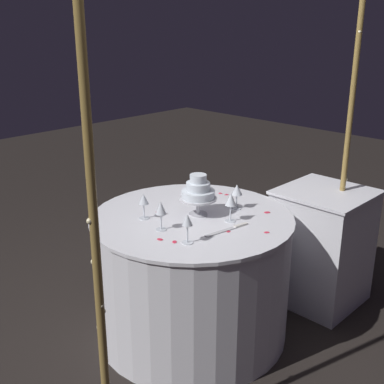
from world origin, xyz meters
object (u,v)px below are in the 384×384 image
object	(u,v)px
main_table	(192,275)
wine_glass_0	(237,191)
decorative_arch	(258,85)
tiered_cake	(198,191)
wine_glass_3	(187,222)
cake_knife	(229,229)
wine_glass_1	(144,200)
wine_glass_2	(231,201)
wine_glass_4	(161,209)
side_table	(321,246)

from	to	relation	value
main_table	wine_glass_0	size ratio (longest dim) A/B	7.71
decorative_arch	tiered_cake	bearing A→B (deg)	-95.52
wine_glass_3	cake_knife	world-z (taller)	wine_glass_3
wine_glass_1	wine_glass_3	xyz separation A→B (m)	(0.06, 0.42, 0.01)
wine_glass_1	cake_knife	world-z (taller)	wine_glass_1
wine_glass_2	wine_glass_3	distance (m)	0.38
wine_glass_0	wine_glass_1	xyz separation A→B (m)	(0.50, -0.29, -0.00)
decorative_arch	main_table	size ratio (longest dim) A/B	2.07
wine_glass_0	wine_glass_1	size ratio (longest dim) A/B	1.02
wine_glass_0	wine_glass_3	world-z (taller)	wine_glass_3
wine_glass_3	cake_knife	distance (m)	0.31
tiered_cake	wine_glass_3	size ratio (longest dim) A/B	1.56
wine_glass_0	wine_glass_2	bearing A→B (deg)	29.79
decorative_arch	wine_glass_1	bearing A→B (deg)	-70.37
cake_knife	tiered_cake	bearing A→B (deg)	-98.21
tiered_cake	cake_knife	bearing A→B (deg)	81.79
wine_glass_4	cake_knife	size ratio (longest dim) A/B	0.57
main_table	cake_knife	size ratio (longest dim) A/B	4.09
side_table	wine_glass_3	distance (m)	1.28
wine_glass_4	cake_knife	xyz separation A→B (m)	(-0.26, 0.27, -0.12)
wine_glass_3	decorative_arch	bearing A→B (deg)	144.24
wine_glass_3	tiered_cake	bearing A→B (deg)	-144.48
main_table	tiered_cake	size ratio (longest dim) A/B	4.82
wine_glass_0	wine_glass_2	xyz separation A→B (m)	(0.18, 0.10, 0.01)
wine_glass_1	cake_knife	distance (m)	0.52
cake_knife	wine_glass_1	bearing A→B (deg)	-64.27
decorative_arch	side_table	distance (m)	1.48
decorative_arch	wine_glass_4	xyz separation A→B (m)	(0.26, -0.43, -0.68)
main_table	wine_glass_3	bearing A→B (deg)	40.47
wine_glass_3	cake_knife	xyz separation A→B (m)	(-0.28, 0.05, -0.11)
decorative_arch	wine_glass_2	world-z (taller)	decorative_arch
wine_glass_0	wine_glass_2	world-z (taller)	wine_glass_2
side_table	wine_glass_0	xyz separation A→B (m)	(0.62, -0.27, 0.50)
main_table	wine_glass_2	distance (m)	0.57
tiered_cake	wine_glass_4	distance (m)	0.30
cake_knife	wine_glass_4	bearing A→B (deg)	-45.71
decorative_arch	cake_knife	distance (m)	0.81
main_table	tiered_cake	world-z (taller)	tiered_cake
tiered_cake	wine_glass_2	size ratio (longest dim) A/B	1.47
main_table	wine_glass_4	bearing A→B (deg)	3.68
wine_glass_2	wine_glass_4	distance (m)	0.41
side_table	wine_glass_0	bearing A→B (deg)	-23.27
wine_glass_0	tiered_cake	bearing A→B (deg)	-23.16
decorative_arch	wine_glass_2	xyz separation A→B (m)	(-0.10, -0.23, -0.67)
decorative_arch	wine_glass_1	distance (m)	0.95
wine_glass_0	wine_glass_4	world-z (taller)	wine_glass_4
side_table	wine_glass_1	bearing A→B (deg)	-26.30
main_table	wine_glass_1	world-z (taller)	wine_glass_1
wine_glass_2	cake_knife	world-z (taller)	wine_glass_2
main_table	wine_glass_2	xyz separation A→B (m)	(-0.10, 0.21, 0.52)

